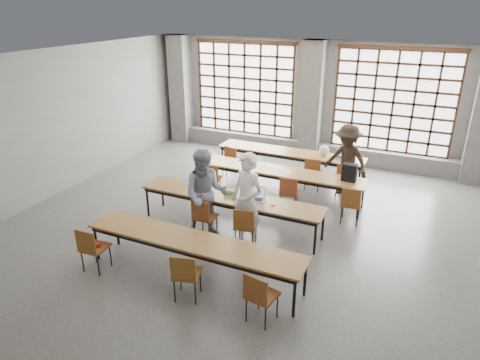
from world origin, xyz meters
The scene contains 38 objects.
floor centered at (0.00, 0.00, 0.00)m, with size 11.00×11.00×0.00m, color #464644.
ceiling centered at (0.00, 0.00, 3.50)m, with size 11.00×11.00×0.00m, color silver.
wall_back centered at (0.00, 5.50, 1.75)m, with size 10.00×10.00×0.00m, color slate.
wall_left centered at (-5.00, 0.00, 1.75)m, with size 11.00×11.00×0.00m, color slate.
column_left centered at (-4.50, 5.22, 1.75)m, with size 0.60×0.55×3.50m, color #52514F.
column_mid centered at (0.00, 5.22, 1.75)m, with size 0.60×0.55×3.50m, color #52514F.
window_left centered at (-2.25, 5.42, 1.90)m, with size 3.32×0.12×3.00m.
window_right centered at (2.25, 5.42, 1.90)m, with size 3.32×0.12×3.00m.
sill_ledge centered at (0.00, 5.30, 0.25)m, with size 9.80×0.35×0.50m, color #52514F.
desk_row_a centered at (-0.05, 3.53, 0.66)m, with size 4.00×0.70×0.73m.
desk_row_b centered at (0.20, 2.10, 0.66)m, with size 4.00×0.70×0.73m.
desk_row_c centered at (-0.28, 0.27, 0.66)m, with size 4.00×0.70×0.73m.
desk_row_d centered at (-0.09, -1.58, 0.66)m, with size 4.00×0.70×0.73m.
chair_back_left centered at (-1.47, 2.90, 0.54)m, with size 0.50×0.51×0.88m.
chair_back_mid centered at (0.76, 2.90, 0.54)m, with size 0.47×0.47×0.88m.
chair_back_right centered at (1.57, 2.90, 0.54)m, with size 0.49×0.49×0.88m.
chair_mid_left centered at (-1.38, 1.48, 0.54)m, with size 0.52×0.52×0.88m.
chair_mid_centre centered at (0.61, 1.48, 0.54)m, with size 0.48×0.49×0.88m.
chair_mid_right centered at (2.00, 1.48, 0.54)m, with size 0.45×0.46×0.88m.
chair_front_left centered at (-0.58, -0.35, 0.54)m, with size 0.42×0.43×0.88m.
chair_front_right centered at (0.34, -0.35, 0.54)m, with size 0.49×0.49×0.88m.
chair_near_left centered at (-1.79, -2.20, 0.54)m, with size 0.44×0.44×0.88m.
chair_near_mid centered at (0.13, -2.20, 0.54)m, with size 0.52×0.52×0.88m.
chair_near_right centered at (1.39, -2.20, 0.54)m, with size 0.49×0.49×0.88m.
student_male centered at (0.32, -0.23, 0.96)m, with size 0.70×0.46×1.91m, color white.
student_female centered at (-0.58, -0.23, 0.93)m, with size 0.90×0.70×1.86m, color #19224B.
student_back centered at (1.55, 3.03, 0.89)m, with size 1.15×0.66×1.79m, color black.
laptop_front centered at (0.26, 0.38, 0.79)m, with size 0.41×0.37×0.26m.
laptop_back centered at (1.31, 3.64, 0.79)m, with size 0.40×0.35×0.26m.
mouse centered at (0.67, 0.25, 0.75)m, with size 0.10×0.06×0.04m, color white.
green_box centered at (-0.33, 0.35, 0.78)m, with size 0.25×0.09×0.09m, color #2E8E41.
phone centered at (-0.10, 0.17, 0.74)m, with size 0.13×0.06×0.01m, color black.
paper_sheet_a centered at (-0.40, 2.15, 0.73)m, with size 0.30×0.21×0.00m, color white.
paper_sheet_b centered at (-0.10, 2.05, 0.73)m, with size 0.30×0.21×0.00m, color white.
paper_sheet_c centered at (0.30, 2.10, 0.73)m, with size 0.30×0.21×0.00m, color white.
backpack centered at (1.80, 2.15, 0.93)m, with size 0.32×0.20×0.40m, color black.
plastic_bag centered at (0.85, 3.58, 0.87)m, with size 0.26×0.21×0.29m, color white.
red_pouch centered at (-1.79, -2.13, 0.50)m, with size 0.20×0.08×0.06m, color red.
Camera 1 is at (3.27, -6.99, 4.50)m, focal length 32.00 mm.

